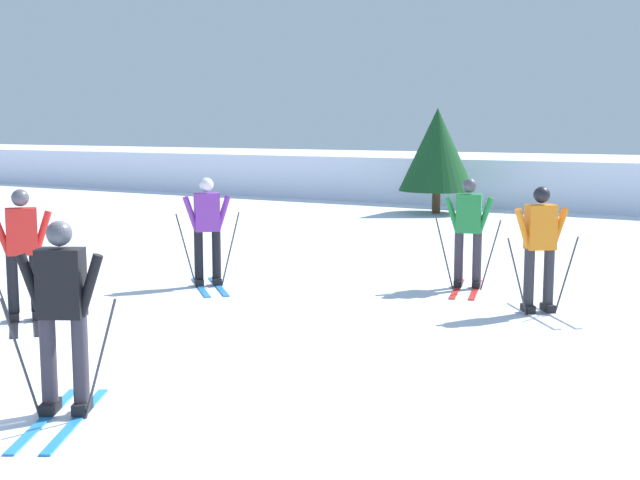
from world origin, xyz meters
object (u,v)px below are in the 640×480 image
(skier_green, at_px, (469,227))
(skier_black, at_px, (63,307))
(skier_purple, at_px, (207,228))
(skier_orange, at_px, (540,246))
(skier_red, at_px, (23,248))
(conifer_far_right, at_px, (437,150))

(skier_green, height_order, skier_black, same)
(skier_purple, height_order, skier_orange, same)
(skier_red, bearing_deg, skier_black, -34.86)
(skier_purple, relative_size, conifer_far_right, 0.57)
(skier_red, xyz_separation_m, skier_black, (3.20, -2.23, -0.00))
(skier_orange, xyz_separation_m, conifer_far_right, (-6.36, 11.42, 0.92))
(skier_black, bearing_deg, skier_orange, 68.61)
(skier_orange, bearing_deg, conifer_far_right, 119.11)
(skier_purple, distance_m, skier_green, 4.07)
(skier_orange, distance_m, skier_black, 6.52)
(skier_red, relative_size, skier_green, 1.00)
(skier_red, distance_m, conifer_far_right, 15.31)
(skier_purple, distance_m, conifer_far_right, 12.28)
(skier_orange, distance_m, skier_green, 1.91)
(skier_black, bearing_deg, skier_red, 145.14)
(skier_green, bearing_deg, skier_red, -129.12)
(skier_green, relative_size, skier_black, 1.00)
(skier_red, height_order, skier_green, same)
(skier_black, xyz_separation_m, conifer_far_right, (-3.98, 17.50, 0.88))
(skier_red, xyz_separation_m, skier_green, (4.11, 5.05, -0.00))
(skier_green, bearing_deg, skier_purple, -151.26)
(skier_orange, xyz_separation_m, skier_red, (-5.58, -3.84, 0.04))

